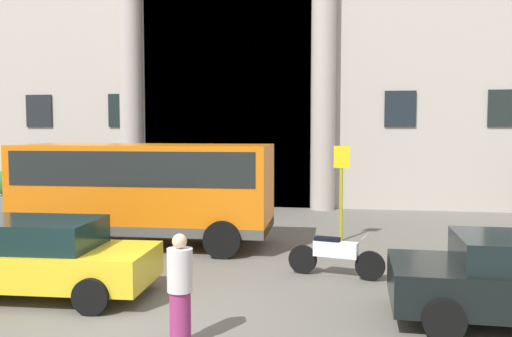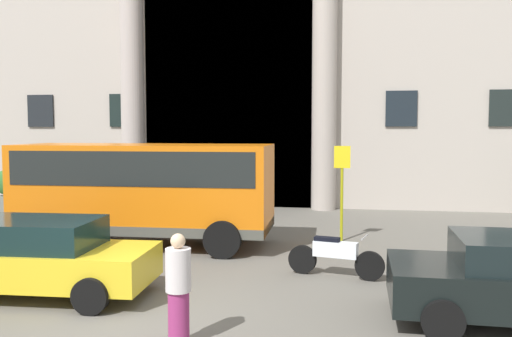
{
  "view_description": "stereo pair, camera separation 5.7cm",
  "coord_description": "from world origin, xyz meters",
  "px_view_note": "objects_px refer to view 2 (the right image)",
  "views": [
    {
      "loc": [
        3.54,
        -7.9,
        3.06
      ],
      "look_at": [
        1.45,
        4.54,
        2.14
      ],
      "focal_mm": 37.98,
      "sensor_mm": 36.0,
      "label": 1
    },
    {
      "loc": [
        3.59,
        -7.89,
        3.06
      ],
      "look_at": [
        1.45,
        4.54,
        2.14
      ],
      "focal_mm": 37.98,
      "sensor_mm": 36.0,
      "label": 2
    }
  ],
  "objects_px": {
    "motorcycle_far_end": "(488,260)",
    "hedge_planter_far_west": "(222,196)",
    "hedge_planter_east": "(15,190)",
    "scooter_by_planter": "(333,255)",
    "pedestrian_man_red_shirt": "(178,290)",
    "bus_stop_sign": "(342,182)",
    "motorcycle_near_kerb": "(59,243)",
    "parked_compact_extra": "(32,256)",
    "orange_minibus": "(145,185)"
  },
  "relations": [
    {
      "from": "hedge_planter_far_west",
      "to": "scooter_by_planter",
      "type": "bearing_deg",
      "value": -59.85
    },
    {
      "from": "hedge_planter_far_west",
      "to": "scooter_by_planter",
      "type": "relative_size",
      "value": 0.81
    },
    {
      "from": "motorcycle_near_kerb",
      "to": "motorcycle_far_end",
      "type": "xyz_separation_m",
      "value": [
        9.27,
        0.0,
        0.0
      ]
    },
    {
      "from": "hedge_planter_east",
      "to": "motorcycle_near_kerb",
      "type": "distance_m",
      "value": 9.19
    },
    {
      "from": "parked_compact_extra",
      "to": "motorcycle_far_end",
      "type": "xyz_separation_m",
      "value": [
        8.48,
        2.32,
        -0.26
      ]
    },
    {
      "from": "orange_minibus",
      "to": "scooter_by_planter",
      "type": "bearing_deg",
      "value": -25.98
    },
    {
      "from": "hedge_planter_east",
      "to": "orange_minibus",
      "type": "bearing_deg",
      "value": -35.0
    },
    {
      "from": "bus_stop_sign",
      "to": "hedge_planter_east",
      "type": "bearing_deg",
      "value": 163.74
    },
    {
      "from": "orange_minibus",
      "to": "parked_compact_extra",
      "type": "bearing_deg",
      "value": -97.54
    },
    {
      "from": "bus_stop_sign",
      "to": "motorcycle_far_end",
      "type": "relative_size",
      "value": 1.26
    },
    {
      "from": "hedge_planter_far_west",
      "to": "pedestrian_man_red_shirt",
      "type": "xyz_separation_m",
      "value": [
        1.96,
        -10.89,
        0.04
      ]
    },
    {
      "from": "orange_minibus",
      "to": "hedge_planter_east",
      "type": "bearing_deg",
      "value": 143.41
    },
    {
      "from": "orange_minibus",
      "to": "parked_compact_extra",
      "type": "relative_size",
      "value": 1.47
    },
    {
      "from": "scooter_by_planter",
      "to": "hedge_planter_far_west",
      "type": "bearing_deg",
      "value": 133.49
    },
    {
      "from": "parked_compact_extra",
      "to": "pedestrian_man_red_shirt",
      "type": "distance_m",
      "value": 3.83
    },
    {
      "from": "orange_minibus",
      "to": "parked_compact_extra",
      "type": "height_order",
      "value": "orange_minibus"
    },
    {
      "from": "hedge_planter_east",
      "to": "scooter_by_planter",
      "type": "distance_m",
      "value": 14.04
    },
    {
      "from": "motorcycle_far_end",
      "to": "hedge_planter_far_west",
      "type": "bearing_deg",
      "value": 132.76
    },
    {
      "from": "orange_minibus",
      "to": "hedge_planter_far_west",
      "type": "bearing_deg",
      "value": 76.77
    },
    {
      "from": "bus_stop_sign",
      "to": "scooter_by_planter",
      "type": "bearing_deg",
      "value": -91.79
    },
    {
      "from": "scooter_by_planter",
      "to": "pedestrian_man_red_shirt",
      "type": "bearing_deg",
      "value": -103.72
    },
    {
      "from": "parked_compact_extra",
      "to": "bus_stop_sign",
      "type": "bearing_deg",
      "value": 43.91
    },
    {
      "from": "hedge_planter_far_west",
      "to": "parked_compact_extra",
      "type": "height_order",
      "value": "hedge_planter_far_west"
    },
    {
      "from": "hedge_planter_east",
      "to": "scooter_by_planter",
      "type": "xyz_separation_m",
      "value": [
        12.04,
        -7.21,
        -0.3
      ]
    },
    {
      "from": "motorcycle_near_kerb",
      "to": "orange_minibus",
      "type": "bearing_deg",
      "value": 60.78
    },
    {
      "from": "hedge_planter_far_west",
      "to": "motorcycle_near_kerb",
      "type": "height_order",
      "value": "hedge_planter_far_west"
    },
    {
      "from": "scooter_by_planter",
      "to": "motorcycle_far_end",
      "type": "distance_m",
      "value": 3.06
    },
    {
      "from": "bus_stop_sign",
      "to": "pedestrian_man_red_shirt",
      "type": "bearing_deg",
      "value": -105.72
    },
    {
      "from": "bus_stop_sign",
      "to": "motorcycle_near_kerb",
      "type": "distance_m",
      "value": 7.34
    },
    {
      "from": "bus_stop_sign",
      "to": "parked_compact_extra",
      "type": "relative_size",
      "value": 0.58
    },
    {
      "from": "hedge_planter_east",
      "to": "pedestrian_man_red_shirt",
      "type": "height_order",
      "value": "pedestrian_man_red_shirt"
    },
    {
      "from": "hedge_planter_far_west",
      "to": "motorcycle_near_kerb",
      "type": "bearing_deg",
      "value": -107.98
    },
    {
      "from": "hedge_planter_far_west",
      "to": "motorcycle_far_end",
      "type": "height_order",
      "value": "hedge_planter_far_west"
    },
    {
      "from": "orange_minibus",
      "to": "motorcycle_near_kerb",
      "type": "distance_m",
      "value": 2.72
    },
    {
      "from": "hedge_planter_east",
      "to": "motorcycle_far_end",
      "type": "bearing_deg",
      "value": -25.16
    },
    {
      "from": "scooter_by_planter",
      "to": "motorcycle_near_kerb",
      "type": "bearing_deg",
      "value": -167.71
    },
    {
      "from": "motorcycle_far_end",
      "to": "hedge_planter_east",
      "type": "bearing_deg",
      "value": 151.43
    },
    {
      "from": "scooter_by_planter",
      "to": "hedge_planter_east",
      "type": "bearing_deg",
      "value": 162.43
    },
    {
      "from": "parked_compact_extra",
      "to": "motorcycle_near_kerb",
      "type": "relative_size",
      "value": 2.32
    },
    {
      "from": "hedge_planter_east",
      "to": "pedestrian_man_red_shirt",
      "type": "xyz_separation_m",
      "value": [
        10.0,
        -11.2,
        0.04
      ]
    },
    {
      "from": "scooter_by_planter",
      "to": "pedestrian_man_red_shirt",
      "type": "xyz_separation_m",
      "value": [
        -2.04,
        -3.99,
        0.35
      ]
    },
    {
      "from": "orange_minibus",
      "to": "hedge_planter_far_west",
      "type": "height_order",
      "value": "orange_minibus"
    },
    {
      "from": "bus_stop_sign",
      "to": "orange_minibus",
      "type": "bearing_deg",
      "value": -164.43
    },
    {
      "from": "hedge_planter_east",
      "to": "hedge_planter_far_west",
      "type": "distance_m",
      "value": 8.04
    },
    {
      "from": "motorcycle_near_kerb",
      "to": "motorcycle_far_end",
      "type": "height_order",
      "value": "same"
    },
    {
      "from": "parked_compact_extra",
      "to": "scooter_by_planter",
      "type": "xyz_separation_m",
      "value": [
        5.43,
        2.2,
        -0.27
      ]
    },
    {
      "from": "hedge_planter_far_west",
      "to": "hedge_planter_east",
      "type": "bearing_deg",
      "value": 177.76
    },
    {
      "from": "bus_stop_sign",
      "to": "motorcycle_near_kerb",
      "type": "xyz_separation_m",
      "value": [
        -6.32,
        -3.55,
        -1.16
      ]
    },
    {
      "from": "hedge_planter_east",
      "to": "parked_compact_extra",
      "type": "xyz_separation_m",
      "value": [
        6.62,
        -9.41,
        -0.04
      ]
    },
    {
      "from": "bus_stop_sign",
      "to": "parked_compact_extra",
      "type": "xyz_separation_m",
      "value": [
        -5.54,
        -5.87,
        -0.89
      ]
    }
  ]
}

